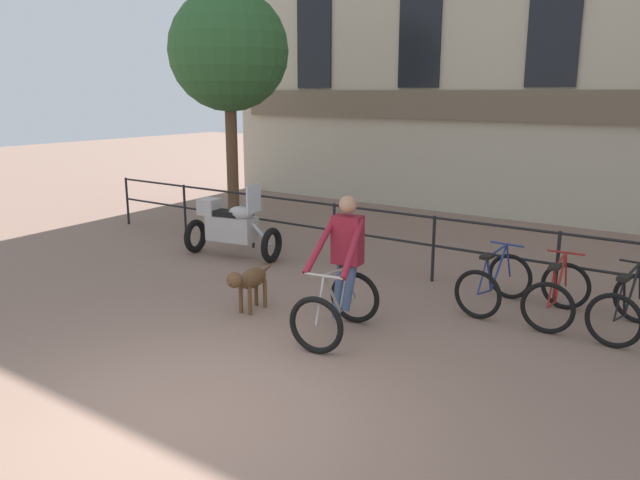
# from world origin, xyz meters

# --- Properties ---
(ground_plane) EXTENTS (60.00, 60.00, 0.00)m
(ground_plane) POSITION_xyz_m (0.00, 0.00, 0.00)
(ground_plane) COLOR #846656
(canal_railing) EXTENTS (15.05, 0.05, 1.05)m
(canal_railing) POSITION_xyz_m (-0.00, 5.20, 0.71)
(canal_railing) COLOR black
(canal_railing) RESTS_ON ground_plane
(cyclist_with_bike) EXTENTS (0.86, 1.26, 1.70)m
(cyclist_with_bike) POSITION_xyz_m (0.04, 2.56, 0.76)
(cyclist_with_bike) COLOR black
(cyclist_with_bike) RESTS_ON ground_plane
(dog) EXTENTS (0.28, 0.97, 0.63)m
(dog) POSITION_xyz_m (-1.39, 2.46, 0.45)
(dog) COLOR brown
(dog) RESTS_ON ground_plane
(parked_motorcycle) EXTENTS (1.82, 0.91, 1.35)m
(parked_motorcycle) POSITION_xyz_m (-3.58, 4.44, 0.56)
(parked_motorcycle) COLOR black
(parked_motorcycle) RESTS_ON ground_plane
(parked_bicycle_near_lamp) EXTENTS (0.73, 1.15, 0.86)m
(parked_bicycle_near_lamp) POSITION_xyz_m (1.24, 4.54, 0.36)
(parked_bicycle_near_lamp) COLOR black
(parked_bicycle_near_lamp) RESTS_ON ground_plane
(parked_bicycle_mid_left) EXTENTS (0.72, 1.15, 0.86)m
(parked_bicycle_mid_left) POSITION_xyz_m (2.07, 4.54, 0.36)
(parked_bicycle_mid_left) COLOR black
(parked_bicycle_mid_left) RESTS_ON ground_plane
(parked_bicycle_mid_right) EXTENTS (0.77, 1.17, 0.86)m
(parked_bicycle_mid_right) POSITION_xyz_m (2.91, 4.54, 0.36)
(parked_bicycle_mid_right) COLOR black
(parked_bicycle_mid_right) RESTS_ON ground_plane
(tree_canalside_left) EXTENTS (2.61, 2.61, 5.09)m
(tree_canalside_left) POSITION_xyz_m (-5.77, 6.80, 3.76)
(tree_canalside_left) COLOR brown
(tree_canalside_left) RESTS_ON ground_plane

